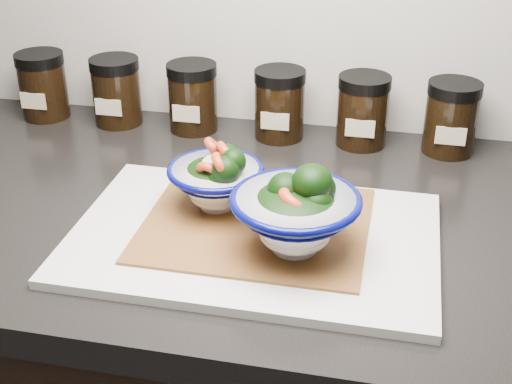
% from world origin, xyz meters
% --- Properties ---
extents(countertop, '(3.50, 0.60, 0.04)m').
position_xyz_m(countertop, '(0.00, 1.45, 0.88)').
color(countertop, black).
rests_on(countertop, cabinet).
extents(cutting_board, '(0.45, 0.30, 0.01)m').
position_xyz_m(cutting_board, '(0.12, 1.37, 0.91)').
color(cutting_board, silver).
rests_on(cutting_board, countertop).
extents(bamboo_mat, '(0.28, 0.24, 0.00)m').
position_xyz_m(bamboo_mat, '(0.12, 1.39, 0.91)').
color(bamboo_mat, '#9F632F').
rests_on(bamboo_mat, cutting_board).
extents(bowl_left, '(0.13, 0.13, 0.10)m').
position_xyz_m(bowl_left, '(0.06, 1.42, 0.96)').
color(bowl_left, white).
rests_on(bowl_left, bamboo_mat).
extents(bowl_right, '(0.15, 0.15, 0.11)m').
position_xyz_m(bowl_right, '(0.17, 1.34, 0.96)').
color(bowl_right, white).
rests_on(bowl_right, bamboo_mat).
extents(spice_jar_a, '(0.08, 0.08, 0.11)m').
position_xyz_m(spice_jar_a, '(-0.32, 1.69, 0.96)').
color(spice_jar_a, black).
rests_on(spice_jar_a, countertop).
extents(spice_jar_b, '(0.08, 0.08, 0.11)m').
position_xyz_m(spice_jar_b, '(-0.19, 1.69, 0.96)').
color(spice_jar_b, black).
rests_on(spice_jar_b, countertop).
extents(spice_jar_c, '(0.08, 0.08, 0.11)m').
position_xyz_m(spice_jar_c, '(-0.06, 1.69, 0.96)').
color(spice_jar_c, black).
rests_on(spice_jar_c, countertop).
extents(spice_jar_d, '(0.08, 0.08, 0.11)m').
position_xyz_m(spice_jar_d, '(0.09, 1.69, 0.96)').
color(spice_jar_d, black).
rests_on(spice_jar_d, countertop).
extents(spice_jar_e, '(0.08, 0.08, 0.11)m').
position_xyz_m(spice_jar_e, '(0.22, 1.69, 0.96)').
color(spice_jar_e, black).
rests_on(spice_jar_e, countertop).
extents(spice_jar_f, '(0.08, 0.08, 0.11)m').
position_xyz_m(spice_jar_f, '(0.36, 1.69, 0.96)').
color(spice_jar_f, black).
rests_on(spice_jar_f, countertop).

